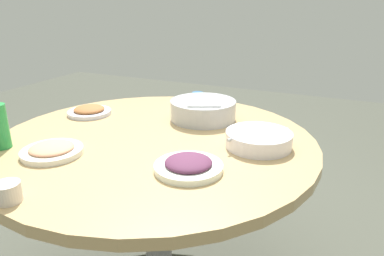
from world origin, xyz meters
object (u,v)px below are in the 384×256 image
(rice_bowl, at_px, (203,110))
(dish_shrimp, at_px, (52,150))
(soup_bowl, at_px, (259,140))
(dish_eggplant, at_px, (188,165))
(round_dining_table, at_px, (155,157))
(dish_stirfry, at_px, (89,111))
(tea_cup_near, at_px, (198,98))
(tea_cup_far, at_px, (8,192))

(rice_bowl, distance_m, dish_shrimp, 0.71)
(soup_bowl, height_order, dish_eggplant, soup_bowl)
(soup_bowl, height_order, dish_shrimp, soup_bowl)
(round_dining_table, relative_size, rice_bowl, 4.29)
(round_dining_table, bearing_deg, soup_bowl, 102.26)
(rice_bowl, height_order, dish_stirfry, rice_bowl)
(dish_eggplant, bearing_deg, soup_bowl, 151.86)
(tea_cup_near, xyz_separation_m, tea_cup_far, (1.15, -0.09, -0.00))
(round_dining_table, distance_m, dish_eggplant, 0.35)
(dish_stirfry, distance_m, dish_eggplant, 0.81)
(soup_bowl, bearing_deg, dish_shrimp, -59.97)
(rice_bowl, distance_m, tea_cup_near, 0.26)
(dish_shrimp, relative_size, dish_stirfry, 1.06)
(dish_shrimp, distance_m, dish_stirfry, 0.49)
(soup_bowl, bearing_deg, tea_cup_near, -134.26)
(dish_shrimp, relative_size, dish_eggplant, 0.96)
(round_dining_table, height_order, tea_cup_near, tea_cup_near)
(tea_cup_near, distance_m, tea_cup_far, 1.15)
(soup_bowl, xyz_separation_m, tea_cup_far, (0.70, -0.55, 0.00))
(dish_stirfry, bearing_deg, tea_cup_near, 132.66)
(dish_shrimp, distance_m, tea_cup_far, 0.33)
(dish_stirfry, bearing_deg, round_dining_table, 72.38)
(dish_shrimp, bearing_deg, dish_stirfry, -156.28)
(soup_bowl, xyz_separation_m, tea_cup_near, (-0.45, -0.46, 0.00))
(dish_eggplant, bearing_deg, dish_shrimp, -80.01)
(round_dining_table, distance_m, dish_stirfry, 0.50)
(soup_bowl, height_order, tea_cup_far, soup_bowl)
(dish_stirfry, xyz_separation_m, dish_eggplant, (0.36, 0.72, 0.00))
(dish_shrimp, height_order, tea_cup_far, tea_cup_far)
(dish_shrimp, xyz_separation_m, dish_stirfry, (-0.45, -0.20, -0.00))
(rice_bowl, distance_m, dish_eggplant, 0.55)
(tea_cup_far, bearing_deg, dish_stirfry, -156.23)
(soup_bowl, height_order, dish_stirfry, soup_bowl)
(round_dining_table, height_order, rice_bowl, rice_bowl)
(dish_stirfry, bearing_deg, soup_bowl, 86.38)
(dish_eggplant, bearing_deg, tea_cup_near, -158.47)
(round_dining_table, xyz_separation_m, dish_shrimp, (0.30, -0.27, 0.11))
(rice_bowl, distance_m, dish_stirfry, 0.58)
(round_dining_table, distance_m, soup_bowl, 0.45)
(rice_bowl, bearing_deg, dish_shrimp, -29.81)
(round_dining_table, distance_m, tea_cup_far, 0.63)
(rice_bowl, xyz_separation_m, tea_cup_far, (0.92, -0.22, -0.02))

